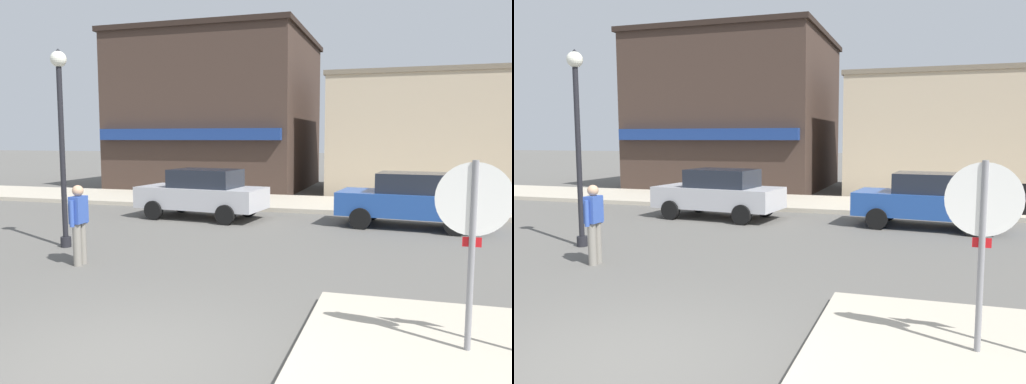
# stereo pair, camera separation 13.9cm
# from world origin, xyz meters

# --- Properties ---
(ground_plane) EXTENTS (160.00, 160.00, 0.00)m
(ground_plane) POSITION_xyz_m (0.00, 0.00, 0.00)
(ground_plane) COLOR #5B5954
(kerb_far) EXTENTS (80.00, 4.00, 0.15)m
(kerb_far) POSITION_xyz_m (0.00, 13.74, 0.07)
(kerb_far) COLOR #B7AD99
(kerb_far) RESTS_ON ground
(stop_sign) EXTENTS (0.82, 0.07, 2.30)m
(stop_sign) POSITION_xyz_m (3.80, 1.20, 1.52)
(stop_sign) COLOR gray
(stop_sign) RESTS_ON ground
(lamp_post) EXTENTS (0.36, 0.36, 4.54)m
(lamp_post) POSITION_xyz_m (-4.47, 5.06, 2.96)
(lamp_post) COLOR black
(lamp_post) RESTS_ON ground
(parked_car_nearest) EXTENTS (4.16, 2.19, 1.56)m
(parked_car_nearest) POSITION_xyz_m (-3.01, 9.87, 0.81)
(parked_car_nearest) COLOR #B7B7BC
(parked_car_nearest) RESTS_ON ground
(parked_car_second) EXTENTS (4.16, 2.21, 1.56)m
(parked_car_second) POSITION_xyz_m (3.31, 10.04, 0.81)
(parked_car_second) COLOR #234C9E
(parked_car_second) RESTS_ON ground
(pedestrian_crossing_near) EXTENTS (0.24, 0.55, 1.61)m
(pedestrian_crossing_near) POSITION_xyz_m (-3.13, 3.73, 0.87)
(pedestrian_crossing_near) COLOR gray
(pedestrian_crossing_near) RESTS_ON ground
(building_corner_shop) EXTENTS (9.24, 8.79, 7.62)m
(building_corner_shop) POSITION_xyz_m (-6.11, 19.88, 3.81)
(building_corner_shop) COLOR #3D2D26
(building_corner_shop) RESTS_ON ground
(building_storefront_left_near) EXTENTS (9.08, 5.83, 5.34)m
(building_storefront_left_near) POSITION_xyz_m (4.31, 19.19, 2.67)
(building_storefront_left_near) COLOR tan
(building_storefront_left_near) RESTS_ON ground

